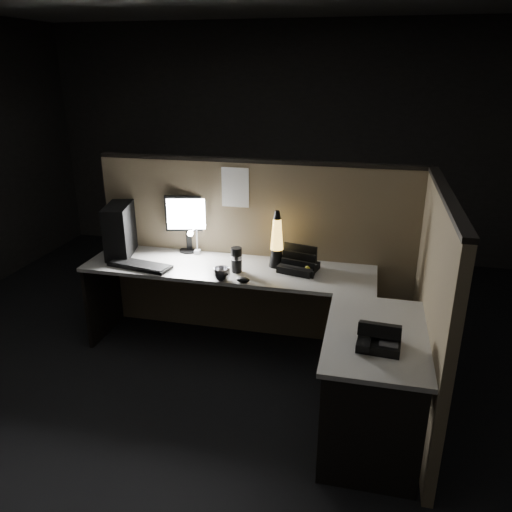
% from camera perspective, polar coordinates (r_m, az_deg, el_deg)
% --- Properties ---
extents(floor, '(6.00, 6.00, 0.00)m').
position_cam_1_polar(floor, '(3.76, -3.34, -15.27)').
color(floor, black).
rests_on(floor, ground).
extents(room_shell, '(6.00, 6.00, 6.00)m').
position_cam_1_polar(room_shell, '(3.09, -3.97, 9.75)').
color(room_shell, silver).
rests_on(room_shell, ground).
extents(partition_back, '(2.66, 0.06, 1.50)m').
position_cam_1_polar(partition_back, '(4.20, 0.00, 0.47)').
color(partition_back, brown).
rests_on(partition_back, ground).
extents(partition_right, '(0.06, 1.66, 1.50)m').
position_cam_1_polar(partition_right, '(3.37, 19.31, -6.18)').
color(partition_right, brown).
rests_on(partition_right, ground).
extents(desk, '(2.60, 1.60, 0.73)m').
position_cam_1_polar(desk, '(3.62, 0.34, -5.93)').
color(desk, '#ABA8A1').
rests_on(desk, ground).
extents(pc_tower, '(0.28, 0.44, 0.43)m').
position_cam_1_polar(pc_tower, '(4.28, -15.31, 2.87)').
color(pc_tower, black).
rests_on(pc_tower, desk).
extents(monitor, '(0.37, 0.16, 0.48)m').
position_cam_1_polar(monitor, '(4.23, -7.80, 4.32)').
color(monitor, black).
rests_on(monitor, desk).
extents(keyboard, '(0.53, 0.26, 0.03)m').
position_cam_1_polar(keyboard, '(4.04, -13.13, -1.06)').
color(keyboard, black).
rests_on(keyboard, desk).
extents(mouse, '(0.10, 0.07, 0.04)m').
position_cam_1_polar(mouse, '(3.66, -1.49, -2.74)').
color(mouse, black).
rests_on(mouse, desk).
extents(clip_lamp, '(0.05, 0.20, 0.25)m').
position_cam_1_polar(clip_lamp, '(4.13, -7.13, 1.81)').
color(clip_lamp, white).
rests_on(clip_lamp, desk).
extents(organizer, '(0.32, 0.30, 0.21)m').
position_cam_1_polar(organizer, '(3.87, 4.91, -0.97)').
color(organizer, black).
rests_on(organizer, desk).
extents(lava_lamp, '(0.12, 0.12, 0.46)m').
position_cam_1_polar(lava_lamp, '(3.89, 2.39, 1.43)').
color(lava_lamp, black).
rests_on(lava_lamp, desk).
extents(travel_mug, '(0.09, 0.09, 0.20)m').
position_cam_1_polar(travel_mug, '(3.81, -2.24, -0.43)').
color(travel_mug, black).
rests_on(travel_mug, desk).
extents(steel_mug, '(0.16, 0.16, 0.10)m').
position_cam_1_polar(steel_mug, '(3.69, -3.94, -2.08)').
color(steel_mug, '#B5B6BD').
rests_on(steel_mug, desk).
extents(figurine, '(0.06, 0.06, 0.06)m').
position_cam_1_polar(figurine, '(3.81, 6.02, -1.36)').
color(figurine, yellow).
rests_on(figurine, desk).
extents(pinned_paper, '(0.22, 0.00, 0.32)m').
position_cam_1_polar(pinned_paper, '(4.04, -2.40, 7.83)').
color(pinned_paper, white).
rests_on(pinned_paper, partition_back).
extents(desk_phone, '(0.25, 0.26, 0.14)m').
position_cam_1_polar(desk_phone, '(2.93, 13.82, -9.04)').
color(desk_phone, black).
rests_on(desk_phone, desk).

